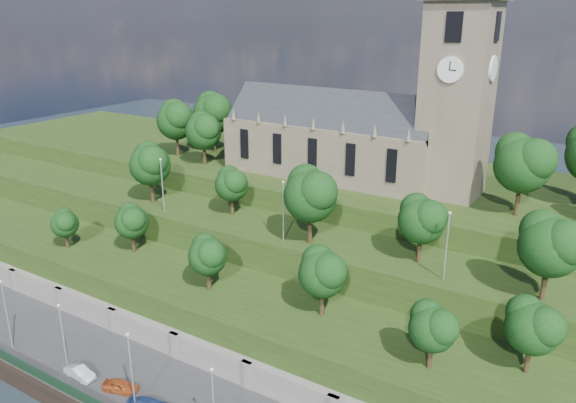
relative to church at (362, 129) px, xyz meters
The scene contains 12 objects.
retaining_wall 39.48m from the church, 91.33° to the right, with size 160.00×2.10×5.00m.
embankment_lower 33.57m from the church, 91.61° to the right, with size 160.00×12.00×8.00m, color #203511.
embankment_upper 23.71m from the church, 92.66° to the right, with size 160.00×10.00×12.00m, color #203511.
hilltop 15.57m from the church, 101.11° to the left, with size 160.00×32.00×15.00m, color #203511.
church is the anchor object (origin of this frame).
trees_lower 29.63m from the church, 81.82° to the right, with size 63.23×8.55×7.64m.
trees_upper 18.89m from the church, 81.78° to the right, with size 60.23×8.50×9.59m.
trees_hilltop 1.34m from the church, 119.87° to the right, with size 72.82×16.47×10.74m.
lamp_posts_promenade 46.27m from the church, 93.67° to the right, with size 60.36×0.36×8.68m.
lamp_posts_upper 20.90m from the church, 92.26° to the right, with size 40.36×0.36×7.68m.
car_left 47.08m from the church, 98.39° to the right, with size 1.51×3.75×1.28m, color #A6461B.
car_middle 48.74m from the church, 105.21° to the right, with size 1.33×3.82×1.26m, color #AFAFB4.
Camera 1 is at (34.57, -27.63, 38.83)m, focal length 35.00 mm.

